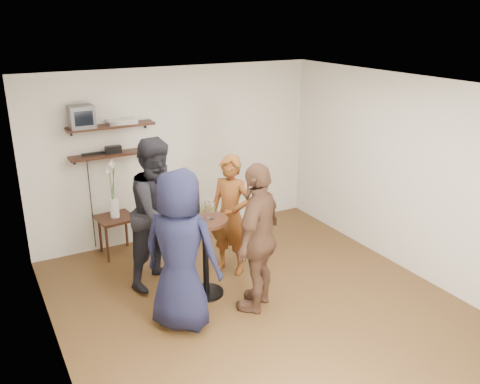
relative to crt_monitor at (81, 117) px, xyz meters
name	(u,v)px	position (x,y,z in m)	size (l,w,h in m)	color
room	(261,205)	(1.38, -2.38, -0.72)	(4.58, 5.08, 2.68)	#492F17
shelf_upper	(111,126)	(0.38, 0.00, -0.17)	(1.20, 0.25, 0.04)	black
shelf_lower	(113,154)	(0.38, 0.00, -0.57)	(1.20, 0.25, 0.04)	black
crt_monitor	(81,117)	(0.00, 0.00, 0.00)	(0.32, 0.30, 0.30)	#59595B
dvd_deck	(122,122)	(0.53, 0.00, -0.12)	(0.40, 0.24, 0.06)	silver
radio	(113,149)	(0.39, 0.00, -0.50)	(0.22, 0.10, 0.10)	black
power_strip	(92,154)	(0.11, 0.05, -0.54)	(0.30, 0.05, 0.03)	black
side_table	(116,223)	(0.29, -0.17, -1.53)	(0.53, 0.53, 0.58)	black
vase_lilies	(114,199)	(0.29, -0.18, -1.16)	(0.18, 0.19, 0.88)	white
drinks_table	(205,246)	(0.95, -1.80, -1.37)	(0.55, 0.55, 1.01)	black
wine_glass_fl	(201,210)	(0.88, -1.84, -0.87)	(0.07, 0.07, 0.20)	silver
wine_glass_fr	(212,208)	(1.02, -1.84, -0.86)	(0.07, 0.07, 0.21)	silver
wine_glass_bl	(201,207)	(0.92, -1.74, -0.88)	(0.06, 0.06, 0.19)	silver
wine_glass_br	(207,207)	(0.99, -1.79, -0.86)	(0.07, 0.07, 0.21)	silver
person_plaid	(231,215)	(1.50, -1.40, -1.21)	(0.59, 0.39, 1.61)	red
person_dark	(159,212)	(0.59, -1.22, -1.06)	(0.93, 0.73, 1.92)	black
person_navy	(180,251)	(0.44, -2.26, -1.11)	(0.89, 0.58, 1.82)	black
person_brown	(258,238)	(1.37, -2.34, -1.12)	(1.05, 0.44, 1.79)	#4F3221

